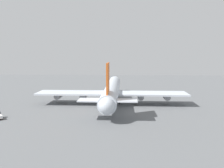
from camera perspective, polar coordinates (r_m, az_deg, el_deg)
ground_plane at (r=106.18m, az=-0.00°, el=-4.65°), size 282.56×282.56×0.00m
cargo_airplane at (r=104.70m, az=-0.01°, el=-1.57°), size 70.64×66.03×19.30m
safety_cone_nose at (r=137.25m, az=2.32°, el=-1.79°), size 0.39×0.39×0.56m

